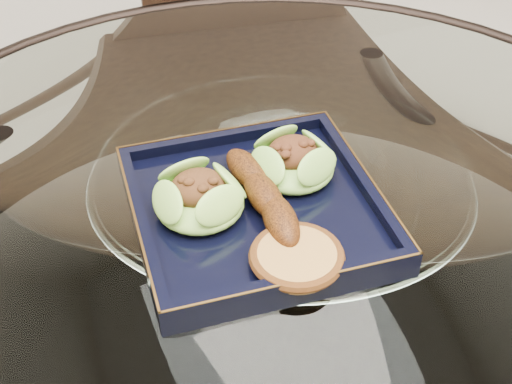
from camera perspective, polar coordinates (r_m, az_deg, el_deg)
name	(u,v)px	position (r m, az deg, el deg)	size (l,w,h in m)	color
dining_table	(277,300)	(0.94, 1.71, -8.65)	(1.13, 1.13, 0.77)	white
dining_chair	(255,146)	(1.38, -0.08, 3.68)	(0.43, 0.43, 0.87)	black
navy_plate	(256,212)	(0.80, 0.00, -1.64)	(0.27, 0.27, 0.02)	black
lettuce_wrap_left	(199,199)	(0.78, -4.55, -0.58)	(0.10, 0.10, 0.04)	#61A830
lettuce_wrap_right	(293,163)	(0.83, 3.00, 2.31)	(0.10, 0.10, 0.03)	#55992C
roasted_plantain	(264,195)	(0.78, 0.63, -0.22)	(0.17, 0.04, 0.03)	#5F2B0A
crumb_patty	(297,258)	(0.72, 3.28, -5.30)	(0.09, 0.09, 0.02)	#AF7D3A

